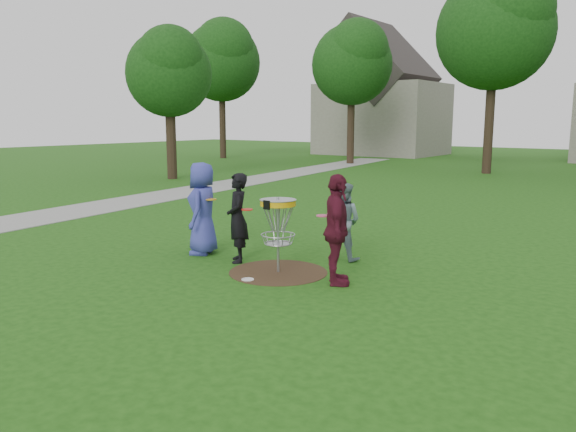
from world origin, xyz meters
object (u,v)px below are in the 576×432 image
Objects in this scene: player_maroon at (337,230)px; player_black at (238,218)px; player_blue at (203,208)px; disc_golf_basket at (278,217)px; player_grey at (343,221)px.

player_black is at bearing 51.60° from player_maroon.
disc_golf_basket is at bearing 55.53° from player_blue.
disc_golf_basket is (1.11, -0.15, 0.15)m from player_black.
player_maroon is 1.36× the size of disc_golf_basket.
player_maroon is 1.24m from disc_golf_basket.
player_grey is at bearing 87.38° from player_black.
player_blue is 3.39m from player_maroon.
player_grey is at bearing 74.11° from disc_golf_basket.
player_maroon is (3.38, -0.24, -0.01)m from player_blue.
player_grey is at bearing -6.84° from player_maroon.
player_grey is 1.61m from disc_golf_basket.
player_maroon is (2.35, -0.16, 0.07)m from player_black.
player_black is at bearing 57.19° from player_blue.
player_black is 1.26× the size of disc_golf_basket.
player_blue is 1.37× the size of disc_golf_basket.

